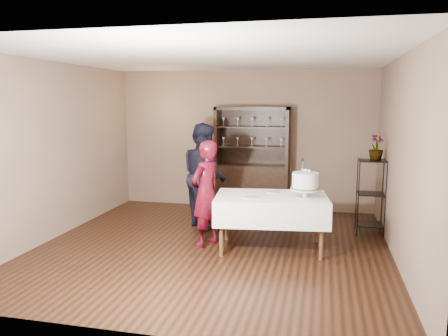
{
  "coord_description": "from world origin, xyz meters",
  "views": [
    {
      "loc": [
        1.54,
        -5.93,
        2.09
      ],
      "look_at": [
        0.14,
        0.1,
        1.15
      ],
      "focal_mm": 35.0,
      "sensor_mm": 36.0,
      "label": 1
    }
  ],
  "objects_px": {
    "china_hutch": "(252,177)",
    "plant_etagere": "(371,194)",
    "potted_plant": "(376,148)",
    "woman": "(206,193)",
    "man": "(204,175)",
    "cake_table": "(271,208)",
    "cake": "(305,182)"
  },
  "relations": [
    {
      "from": "cake_table",
      "to": "woman",
      "type": "xyz_separation_m",
      "value": [
        -0.95,
        -0.03,
        0.18
      ]
    },
    {
      "from": "plant_etagere",
      "to": "potted_plant",
      "type": "height_order",
      "value": "potted_plant"
    },
    {
      "from": "woman",
      "to": "potted_plant",
      "type": "relative_size",
      "value": 3.9
    },
    {
      "from": "cake_table",
      "to": "potted_plant",
      "type": "height_order",
      "value": "potted_plant"
    },
    {
      "from": "china_hutch",
      "to": "man",
      "type": "height_order",
      "value": "china_hutch"
    },
    {
      "from": "plant_etagere",
      "to": "man",
      "type": "distance_m",
      "value": 2.71
    },
    {
      "from": "plant_etagere",
      "to": "cake",
      "type": "distance_m",
      "value": 1.56
    },
    {
      "from": "cake_table",
      "to": "china_hutch",
      "type": "bearing_deg",
      "value": 106.29
    },
    {
      "from": "potted_plant",
      "to": "cake_table",
      "type": "bearing_deg",
      "value": -143.63
    },
    {
      "from": "cake_table",
      "to": "woman",
      "type": "distance_m",
      "value": 0.97
    },
    {
      "from": "china_hutch",
      "to": "potted_plant",
      "type": "distance_m",
      "value": 2.48
    },
    {
      "from": "cake_table",
      "to": "cake",
      "type": "bearing_deg",
      "value": -5.37
    },
    {
      "from": "china_hutch",
      "to": "woman",
      "type": "bearing_deg",
      "value": -98.33
    },
    {
      "from": "man",
      "to": "china_hutch",
      "type": "bearing_deg",
      "value": -63.0
    },
    {
      "from": "china_hutch",
      "to": "cake_table",
      "type": "height_order",
      "value": "china_hutch"
    },
    {
      "from": "cake_table",
      "to": "cake",
      "type": "xyz_separation_m",
      "value": [
        0.47,
        -0.04,
        0.41
      ]
    },
    {
      "from": "china_hutch",
      "to": "man",
      "type": "distance_m",
      "value": 1.4
    },
    {
      "from": "man",
      "to": "woman",
      "type": "bearing_deg",
      "value": 160.34
    },
    {
      "from": "cake_table",
      "to": "man",
      "type": "xyz_separation_m",
      "value": [
        -1.24,
        0.93,
        0.28
      ]
    },
    {
      "from": "cake_table",
      "to": "potted_plant",
      "type": "relative_size",
      "value": 4.2
    },
    {
      "from": "china_hutch",
      "to": "cake_table",
      "type": "xyz_separation_m",
      "value": [
        0.63,
        -2.16,
        -0.07
      ]
    },
    {
      "from": "woman",
      "to": "man",
      "type": "distance_m",
      "value": 1.0
    },
    {
      "from": "plant_etagere",
      "to": "potted_plant",
      "type": "distance_m",
      "value": 0.74
    },
    {
      "from": "china_hutch",
      "to": "plant_etagere",
      "type": "relative_size",
      "value": 1.67
    },
    {
      "from": "woman",
      "to": "china_hutch",
      "type": "bearing_deg",
      "value": -164.29
    },
    {
      "from": "plant_etagere",
      "to": "cake_table",
      "type": "bearing_deg",
      "value": -142.48
    },
    {
      "from": "plant_etagere",
      "to": "cake",
      "type": "relative_size",
      "value": 2.17
    },
    {
      "from": "woman",
      "to": "cake",
      "type": "bearing_deg",
      "value": 113.37
    },
    {
      "from": "cake_table",
      "to": "plant_etagere",
      "type": "bearing_deg",
      "value": 37.52
    },
    {
      "from": "china_hutch",
      "to": "cake",
      "type": "height_order",
      "value": "china_hutch"
    },
    {
      "from": "plant_etagere",
      "to": "potted_plant",
      "type": "bearing_deg",
      "value": -18.11
    },
    {
      "from": "woman",
      "to": "man",
      "type": "xyz_separation_m",
      "value": [
        -0.29,
        0.95,
        0.1
      ]
    }
  ]
}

